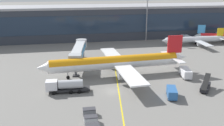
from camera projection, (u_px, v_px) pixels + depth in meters
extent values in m
plane|color=slate|center=(114.00, 91.00, 63.97)|extent=(700.00, 700.00, 0.00)
cube|color=yellow|center=(118.00, 88.00, 66.12)|extent=(11.71, 79.22, 0.01)
cube|color=#2D333D|center=(100.00, 23.00, 126.00)|extent=(174.90, 20.04, 14.89)
cube|color=#1E2D42|center=(103.00, 24.00, 116.32)|extent=(169.65, 0.16, 8.34)
cube|color=#99999E|center=(100.00, 7.00, 123.61)|extent=(178.40, 20.44, 1.00)
cylinder|color=white|center=(115.00, 63.00, 74.01)|extent=(38.75, 5.74, 3.65)
cylinder|color=orange|center=(115.00, 62.00, 73.91)|extent=(37.97, 5.55, 3.50)
cone|color=white|center=(43.00, 68.00, 69.42)|extent=(3.83, 3.66, 3.46)
cone|color=white|center=(180.00, 57.00, 78.53)|extent=(4.54, 3.33, 3.10)
cube|color=red|center=(175.00, 44.00, 76.83)|extent=(4.75, 0.62, 5.47)
cube|color=white|center=(178.00, 60.00, 74.54)|extent=(2.31, 5.93, 0.24)
cube|color=white|center=(167.00, 54.00, 81.31)|extent=(2.31, 5.93, 0.24)
cube|color=white|center=(130.00, 74.00, 65.21)|extent=(5.68, 16.45, 0.40)
cube|color=white|center=(112.00, 55.00, 83.63)|extent=(5.68, 16.45, 0.40)
cylinder|color=#939399|center=(123.00, 76.00, 68.09)|extent=(2.91, 2.16, 2.01)
cylinder|color=#939399|center=(111.00, 61.00, 81.09)|extent=(2.91, 2.16, 2.01)
cylinder|color=black|center=(68.00, 77.00, 71.92)|extent=(1.02, 0.45, 1.00)
cylinder|color=slate|center=(68.00, 74.00, 71.61)|extent=(0.20, 0.20, 2.06)
cylinder|color=black|center=(124.00, 75.00, 74.01)|extent=(1.02, 0.45, 1.00)
cylinder|color=slate|center=(124.00, 71.00, 73.71)|extent=(0.20, 0.20, 2.06)
cylinder|color=black|center=(121.00, 71.00, 77.06)|extent=(1.02, 0.45, 1.00)
cylinder|color=slate|center=(121.00, 68.00, 76.75)|extent=(0.20, 0.20, 2.06)
cube|color=#B2B7BC|center=(79.00, 51.00, 82.46)|extent=(6.11, 20.41, 2.80)
cube|color=#2D84C6|center=(79.00, 51.00, 82.46)|extent=(5.73, 17.24, 1.54)
cube|color=#9EA3A8|center=(75.00, 59.00, 72.83)|extent=(4.05, 3.72, 2.94)
cylinder|color=#4C4C51|center=(76.00, 70.00, 73.82)|extent=(0.70, 0.70, 3.78)
cube|color=#262628|center=(76.00, 76.00, 74.34)|extent=(2.06, 2.06, 0.30)
cylinder|color=gray|center=(81.00, 44.00, 92.09)|extent=(3.90, 3.90, 3.08)
cylinder|color=gray|center=(82.00, 52.00, 93.07)|extent=(1.80, 1.80, 3.78)
cube|color=#232326|center=(70.00, 89.00, 63.24)|extent=(10.11, 2.98, 0.50)
cube|color=silver|center=(52.00, 86.00, 62.31)|extent=(2.92, 2.63, 2.50)
cube|color=black|center=(46.00, 84.00, 62.00)|extent=(0.27, 2.31, 1.12)
cylinder|color=#B7BABF|center=(71.00, 84.00, 62.87)|extent=(6.10, 2.49, 2.20)
cylinder|color=black|center=(54.00, 93.00, 61.71)|extent=(1.02, 0.40, 1.00)
cylinder|color=black|center=(55.00, 89.00, 63.95)|extent=(1.02, 0.40, 1.00)
cylinder|color=black|center=(71.00, 92.00, 62.23)|extent=(1.02, 0.40, 1.00)
cylinder|color=black|center=(71.00, 88.00, 64.48)|extent=(1.02, 0.40, 1.00)
cylinder|color=black|center=(80.00, 92.00, 62.50)|extent=(1.02, 0.40, 1.00)
cylinder|color=black|center=(80.00, 88.00, 64.74)|extent=(1.02, 0.40, 1.00)
cube|color=#285B9E|center=(172.00, 92.00, 60.09)|extent=(3.44, 5.39, 2.00)
cube|color=black|center=(173.00, 93.00, 58.80)|extent=(2.31, 2.22, 0.60)
cylinder|color=black|center=(177.00, 100.00, 58.63)|extent=(0.41, 0.65, 0.60)
cylinder|color=black|center=(168.00, 99.00, 58.83)|extent=(0.41, 0.65, 0.60)
cylinder|color=black|center=(175.00, 93.00, 61.95)|extent=(0.41, 0.65, 0.60)
cylinder|color=black|center=(167.00, 93.00, 62.15)|extent=(0.41, 0.65, 0.60)
cube|color=black|center=(205.00, 87.00, 64.45)|extent=(5.17, 5.91, 1.10)
cube|color=black|center=(206.00, 82.00, 64.01)|extent=(5.27, 6.27, 2.38)
cylinder|color=black|center=(208.00, 92.00, 62.46)|extent=(0.56, 0.63, 0.60)
cylinder|color=black|center=(200.00, 91.00, 63.21)|extent=(0.56, 0.63, 0.60)
cylinder|color=black|center=(210.00, 87.00, 66.02)|extent=(0.56, 0.63, 0.60)
cylinder|color=black|center=(203.00, 85.00, 66.77)|extent=(0.56, 0.63, 0.60)
cube|color=white|center=(186.00, 72.00, 73.29)|extent=(3.25, 6.11, 2.20)
cube|color=black|center=(184.00, 70.00, 74.55)|extent=(2.38, 2.35, 0.66)
cylinder|color=black|center=(180.00, 74.00, 75.54)|extent=(0.35, 0.63, 0.60)
cylinder|color=black|center=(187.00, 74.00, 75.56)|extent=(0.35, 0.63, 0.60)
cylinder|color=black|center=(184.00, 78.00, 71.67)|extent=(0.35, 0.63, 0.60)
cylinder|color=black|center=(191.00, 78.00, 71.69)|extent=(0.35, 0.63, 0.60)
cube|color=#333338|center=(92.00, 125.00, 45.91)|extent=(2.65, 1.53, 0.10)
cube|color=#B2B7BC|center=(91.00, 120.00, 49.12)|extent=(2.60, 1.50, 1.10)
cube|color=#333338|center=(91.00, 116.00, 48.91)|extent=(2.65, 1.53, 0.10)
cylinder|color=black|center=(86.00, 125.00, 48.40)|extent=(0.36, 0.12, 0.36)
cylinder|color=black|center=(85.00, 121.00, 49.81)|extent=(0.36, 0.12, 0.36)
cylinder|color=black|center=(97.00, 124.00, 48.76)|extent=(0.36, 0.12, 0.36)
cylinder|color=black|center=(96.00, 120.00, 50.17)|extent=(0.36, 0.12, 0.36)
cube|color=#595B60|center=(89.00, 112.00, 52.12)|extent=(2.60, 1.50, 1.10)
cube|color=#333338|center=(89.00, 109.00, 51.91)|extent=(2.65, 1.53, 0.10)
cylinder|color=black|center=(85.00, 116.00, 51.41)|extent=(0.36, 0.12, 0.36)
cylinder|color=black|center=(84.00, 113.00, 52.81)|extent=(0.36, 0.12, 0.36)
cylinder|color=black|center=(95.00, 115.00, 51.76)|extent=(0.36, 0.12, 0.36)
cylinder|color=black|center=(94.00, 112.00, 53.17)|extent=(0.36, 0.12, 0.36)
cylinder|color=silver|center=(194.00, 40.00, 111.93)|extent=(26.17, 2.69, 2.41)
cylinder|color=silver|center=(194.00, 39.00, 111.86)|extent=(25.65, 2.59, 2.31)
cone|color=silver|center=(164.00, 41.00, 109.67)|extent=(2.43, 2.31, 2.29)
cone|color=silver|center=(223.00, 38.00, 114.13)|extent=(2.91, 2.08, 2.05)
cube|color=gold|center=(220.00, 32.00, 113.06)|extent=(3.13, 0.27, 3.61)
cube|color=silver|center=(222.00, 39.00, 111.51)|extent=(1.35, 3.87, 0.16)
cube|color=silver|center=(216.00, 37.00, 116.04)|extent=(1.35, 3.87, 0.16)
cube|color=silver|center=(203.00, 43.00, 105.85)|extent=(3.26, 11.02, 0.26)
cube|color=silver|center=(189.00, 37.00, 118.44)|extent=(3.26, 11.02, 0.26)
cylinder|color=#939399|center=(199.00, 44.00, 107.86)|extent=(1.87, 1.34, 1.32)
cylinder|color=#939399|center=(189.00, 40.00, 116.73)|extent=(1.87, 1.34, 1.32)
cylinder|color=black|center=(173.00, 45.00, 111.01)|extent=(0.66, 0.27, 0.66)
cylinder|color=slate|center=(174.00, 44.00, 110.84)|extent=(0.13, 0.13, 1.17)
cylinder|color=black|center=(198.00, 45.00, 111.78)|extent=(0.66, 0.27, 0.66)
cylinder|color=slate|center=(198.00, 43.00, 111.60)|extent=(0.13, 0.13, 1.17)
cylinder|color=black|center=(195.00, 43.00, 113.81)|extent=(0.66, 0.27, 0.66)
cylinder|color=slate|center=(196.00, 42.00, 113.64)|extent=(0.13, 0.13, 1.17)
cone|color=silver|center=(197.00, 36.00, 118.62)|extent=(3.64, 3.02, 2.23)
cube|color=#388CD1|center=(201.00, 29.00, 117.56)|extent=(3.34, 1.17, 3.93)
cube|color=silver|center=(201.00, 34.00, 120.87)|extent=(2.40, 4.38, 0.15)
cube|color=silver|center=(203.00, 36.00, 115.89)|extent=(2.40, 4.38, 0.15)
cube|color=silver|center=(221.00, 34.00, 123.89)|extent=(5.97, 11.28, 0.26)
cylinder|color=#939399|center=(224.00, 37.00, 122.25)|extent=(2.34, 1.95, 1.44)
cylinder|color=black|center=(223.00, 41.00, 119.28)|extent=(0.68, 0.42, 0.64)
cylinder|color=slate|center=(223.00, 39.00, 119.10)|extent=(0.13, 0.13, 1.24)
cylinder|color=gray|center=(147.00, 21.00, 117.59)|extent=(0.44, 0.44, 19.22)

